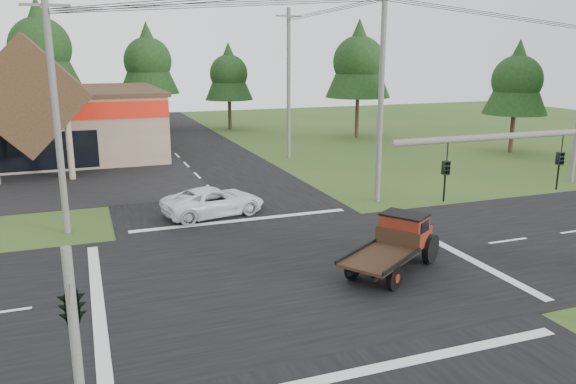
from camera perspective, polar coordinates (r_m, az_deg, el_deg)
name	(u,v)px	position (r m, az deg, el deg)	size (l,w,h in m)	color
ground	(293,272)	(21.25, 0.56, -8.08)	(120.00, 120.00, 0.00)	#2B4F1C
road_ns	(293,271)	(21.25, 0.56, -8.06)	(12.00, 120.00, 0.02)	black
road_ew	(293,271)	(21.25, 0.56, -8.05)	(120.00, 12.00, 0.02)	black
traffic_signal_corner	(70,287)	(11.94, -21.26, -8.94)	(0.53, 2.48, 4.40)	#595651
utility_pole_nw	(56,114)	(26.54, -22.51, 7.31)	(2.00, 0.30, 10.50)	#595651
utility_pole_ne	(381,93)	(30.45, 9.44, 9.85)	(2.00, 0.30, 11.50)	#595651
utility_pole_n	(289,83)	(43.16, 0.07, 11.00)	(2.00, 0.30, 11.20)	#595651
tree_row_c	(40,45)	(59.47, -23.91, 13.53)	(7.28, 7.28, 13.13)	#332316
tree_row_d	(148,59)	(60.81, -14.07, 13.00)	(6.16, 6.16, 11.11)	#332316
tree_row_e	(229,72)	(60.33, -6.04, 12.05)	(5.04, 5.04, 9.09)	#332316
tree_side_ne	(359,59)	(54.50, 7.19, 13.23)	(6.16, 6.16, 11.11)	#332316
tree_side_e_near	(517,78)	(49.20, 22.27, 10.69)	(5.04, 5.04, 9.09)	#332316
antique_flatbed_truck	(392,246)	(21.20, 10.52, -5.39)	(1.90, 4.97, 2.08)	#60140D
white_pickup	(214,201)	(28.44, -7.55, -0.95)	(2.37, 5.15, 1.43)	white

